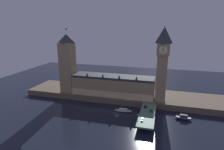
{
  "coord_description": "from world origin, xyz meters",
  "views": [
    {
      "loc": [
        37.93,
        -151.77,
        77.74
      ],
      "look_at": [
        -9.84,
        20.0,
        30.49
      ],
      "focal_mm": 30.0,
      "sensor_mm": 36.0,
      "label": 1
    }
  ],
  "objects_px": {
    "pedestrian_mid_walk": "(154,115)",
    "street_lamp_near": "(138,117)",
    "car_northbound_trail": "(142,120)",
    "clock_tower": "(162,62)",
    "street_lamp_mid": "(155,110)",
    "boat_upstream": "(123,111)",
    "boat_downstream": "(183,118)",
    "victoria_tower": "(68,63)",
    "car_southbound_trail": "(151,111)",
    "car_northbound_lead": "(145,107)"
  },
  "relations": [
    {
      "from": "pedestrian_mid_walk",
      "to": "street_lamp_near",
      "type": "relative_size",
      "value": 0.29
    },
    {
      "from": "clock_tower",
      "to": "car_northbound_trail",
      "type": "bearing_deg",
      "value": -105.41
    },
    {
      "from": "car_northbound_lead",
      "to": "street_lamp_near",
      "type": "height_order",
      "value": "street_lamp_near"
    },
    {
      "from": "boat_downstream",
      "to": "victoria_tower",
      "type": "bearing_deg",
      "value": 168.28
    },
    {
      "from": "car_southbound_trail",
      "to": "street_lamp_near",
      "type": "xyz_separation_m",
      "value": [
        -9.11,
        -20.17,
        3.22
      ]
    },
    {
      "from": "clock_tower",
      "to": "street_lamp_near",
      "type": "bearing_deg",
      "value": -108.52
    },
    {
      "from": "victoria_tower",
      "to": "pedestrian_mid_walk",
      "type": "distance_m",
      "value": 107.65
    },
    {
      "from": "car_northbound_lead",
      "to": "car_northbound_trail",
      "type": "relative_size",
      "value": 0.81
    },
    {
      "from": "car_northbound_trail",
      "to": "street_lamp_near",
      "type": "distance_m",
      "value": 5.03
    },
    {
      "from": "car_southbound_trail",
      "to": "pedestrian_mid_walk",
      "type": "bearing_deg",
      "value": -69.38
    },
    {
      "from": "street_lamp_near",
      "to": "boat_downstream",
      "type": "distance_m",
      "value": 43.53
    },
    {
      "from": "car_southbound_trail",
      "to": "car_northbound_lead",
      "type": "bearing_deg",
      "value": 130.43
    },
    {
      "from": "street_lamp_near",
      "to": "boat_downstream",
      "type": "relative_size",
      "value": 0.44
    },
    {
      "from": "victoria_tower",
      "to": "car_southbound_trail",
      "type": "xyz_separation_m",
      "value": [
        93.7,
        -28.09,
        -31.53
      ]
    },
    {
      "from": "car_northbound_lead",
      "to": "boat_upstream",
      "type": "bearing_deg",
      "value": -173.11
    },
    {
      "from": "clock_tower",
      "to": "street_lamp_mid",
      "type": "distance_m",
      "value": 46.66
    },
    {
      "from": "victoria_tower",
      "to": "street_lamp_near",
      "type": "relative_size",
      "value": 11.24
    },
    {
      "from": "street_lamp_mid",
      "to": "boat_downstream",
      "type": "distance_m",
      "value": 26.36
    },
    {
      "from": "car_northbound_lead",
      "to": "victoria_tower",
      "type": "bearing_deg",
      "value": 166.39
    },
    {
      "from": "street_lamp_near",
      "to": "street_lamp_mid",
      "type": "bearing_deg",
      "value": 49.85
    },
    {
      "from": "pedestrian_mid_walk",
      "to": "boat_downstream",
      "type": "relative_size",
      "value": 0.13
    },
    {
      "from": "street_lamp_near",
      "to": "street_lamp_mid",
      "type": "distance_m",
      "value": 19.26
    },
    {
      "from": "street_lamp_mid",
      "to": "car_northbound_lead",
      "type": "bearing_deg",
      "value": 126.61
    },
    {
      "from": "victoria_tower",
      "to": "pedestrian_mid_walk",
      "type": "height_order",
      "value": "victoria_tower"
    },
    {
      "from": "car_northbound_lead",
      "to": "car_southbound_trail",
      "type": "distance_m",
      "value": 8.96
    },
    {
      "from": "car_northbound_lead",
      "to": "car_northbound_trail",
      "type": "distance_m",
      "value": 24.9
    },
    {
      "from": "victoria_tower",
      "to": "boat_upstream",
      "type": "height_order",
      "value": "victoria_tower"
    },
    {
      "from": "clock_tower",
      "to": "victoria_tower",
      "type": "height_order",
      "value": "clock_tower"
    },
    {
      "from": "car_northbound_trail",
      "to": "car_southbound_trail",
      "type": "relative_size",
      "value": 1.09
    },
    {
      "from": "victoria_tower",
      "to": "street_lamp_mid",
      "type": "relative_size",
      "value": 10.08
    },
    {
      "from": "car_southbound_trail",
      "to": "boat_downstream",
      "type": "distance_m",
      "value": 27.41
    },
    {
      "from": "clock_tower",
      "to": "boat_upstream",
      "type": "height_order",
      "value": "clock_tower"
    },
    {
      "from": "car_northbound_trail",
      "to": "car_southbound_trail",
      "type": "bearing_deg",
      "value": 72.18
    },
    {
      "from": "victoria_tower",
      "to": "street_lamp_mid",
      "type": "bearing_deg",
      "value": -19.07
    },
    {
      "from": "street_lamp_mid",
      "to": "boat_upstream",
      "type": "bearing_deg",
      "value": 161.27
    },
    {
      "from": "pedestrian_mid_walk",
      "to": "street_lamp_near",
      "type": "bearing_deg",
      "value": -134.0
    },
    {
      "from": "car_northbound_trail",
      "to": "boat_upstream",
      "type": "relative_size",
      "value": 0.28
    },
    {
      "from": "car_northbound_lead",
      "to": "boat_upstream",
      "type": "height_order",
      "value": "car_northbound_lead"
    },
    {
      "from": "street_lamp_near",
      "to": "boat_upstream",
      "type": "height_order",
      "value": "street_lamp_near"
    },
    {
      "from": "car_southbound_trail",
      "to": "street_lamp_near",
      "type": "height_order",
      "value": "street_lamp_near"
    },
    {
      "from": "street_lamp_mid",
      "to": "boat_upstream",
      "type": "relative_size",
      "value": 0.4
    },
    {
      "from": "clock_tower",
      "to": "car_southbound_trail",
      "type": "relative_size",
      "value": 16.52
    },
    {
      "from": "car_northbound_lead",
      "to": "street_lamp_mid",
      "type": "height_order",
      "value": "street_lamp_mid"
    },
    {
      "from": "pedestrian_mid_walk",
      "to": "victoria_tower",
      "type": "bearing_deg",
      "value": 159.66
    },
    {
      "from": "boat_upstream",
      "to": "boat_downstream",
      "type": "bearing_deg",
      "value": -1.44
    },
    {
      "from": "victoria_tower",
      "to": "boat_upstream",
      "type": "bearing_deg",
      "value": -19.22
    },
    {
      "from": "car_northbound_lead",
      "to": "car_northbound_trail",
      "type": "height_order",
      "value": "car_northbound_lead"
    },
    {
      "from": "victoria_tower",
      "to": "street_lamp_near",
      "type": "height_order",
      "value": "victoria_tower"
    },
    {
      "from": "car_southbound_trail",
      "to": "street_lamp_mid",
      "type": "relative_size",
      "value": 0.64
    },
    {
      "from": "clock_tower",
      "to": "street_lamp_near",
      "type": "height_order",
      "value": "clock_tower"
    }
  ]
}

